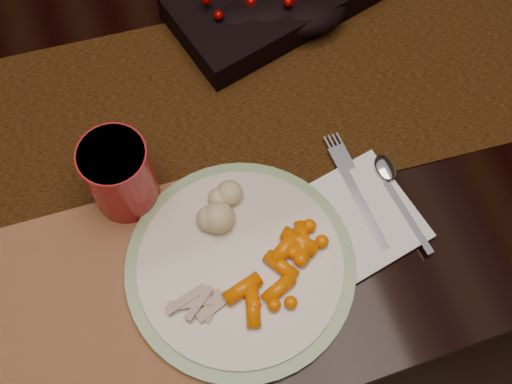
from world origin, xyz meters
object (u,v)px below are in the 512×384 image
object	(u,v)px
napkin	(364,214)
dinner_plate	(240,267)
turkey_shreds	(199,308)
red_cup	(120,175)
dining_table	(209,174)
placemat_main	(36,348)
mashed_potatoes	(216,202)
baby_carrots	(274,276)

from	to	relation	value
napkin	dinner_plate	bearing A→B (deg)	173.95
turkey_shreds	red_cup	distance (m)	0.19
dining_table	turkey_shreds	size ratio (longest dim) A/B	23.35
placemat_main	mashed_potatoes	xyz separation A→B (m)	(0.26, 0.10, 0.04)
turkey_shreds	baby_carrots	bearing A→B (deg)	4.63
dining_table	baby_carrots	xyz separation A→B (m)	(0.00, -0.35, 0.40)
napkin	red_cup	xyz separation A→B (m)	(-0.28, 0.13, 0.06)
placemat_main	mashed_potatoes	size ratio (longest dim) A/B	5.97
turkey_shreds	dinner_plate	bearing A→B (deg)	30.76
dining_table	placemat_main	bearing A→B (deg)	-131.24
dining_table	mashed_potatoes	bearing A→B (deg)	-98.57
placemat_main	napkin	distance (m)	0.44
red_cup	turkey_shreds	bearing A→B (deg)	-76.29
dinner_plate	red_cup	xyz separation A→B (m)	(-0.11, 0.14, 0.05)
placemat_main	dinner_plate	xyz separation A→B (m)	(0.26, 0.01, 0.01)
napkin	dining_table	bearing A→B (deg)	103.44
dining_table	turkey_shreds	bearing A→B (deg)	-104.76
baby_carrots	turkey_shreds	xyz separation A→B (m)	(-0.10, -0.01, -0.00)
dinner_plate	turkey_shreds	distance (m)	0.07
placemat_main	dinner_plate	bearing A→B (deg)	5.13
placemat_main	turkey_shreds	xyz separation A→B (m)	(0.20, -0.02, 0.03)
dining_table	turkey_shreds	xyz separation A→B (m)	(-0.09, -0.36, 0.40)
mashed_potatoes	napkin	distance (m)	0.19
dinner_plate	red_cup	size ratio (longest dim) A/B	2.49
dining_table	mashed_potatoes	size ratio (longest dim) A/B	23.84
dining_table	red_cup	world-z (taller)	red_cup
dinner_plate	turkey_shreds	size ratio (longest dim) A/B	3.73
placemat_main	red_cup	xyz separation A→B (m)	(0.15, 0.16, 0.06)
baby_carrots	mashed_potatoes	bearing A→B (deg)	108.71
red_cup	mashed_potatoes	bearing A→B (deg)	-31.50
placemat_main	turkey_shreds	distance (m)	0.20
red_cup	dining_table	bearing A→B (deg)	51.77
baby_carrots	red_cup	world-z (taller)	red_cup
dining_table	napkin	world-z (taller)	napkin
placemat_main	turkey_shreds	bearing A→B (deg)	-4.66
baby_carrots	placemat_main	bearing A→B (deg)	176.92
dining_table	red_cup	xyz separation A→B (m)	(-0.14, -0.18, 0.44)
mashed_potatoes	napkin	bearing A→B (deg)	-19.84
placemat_main	baby_carrots	xyz separation A→B (m)	(0.30, -0.02, 0.03)
dinner_plate	red_cup	bearing A→B (deg)	126.58
dinner_plate	napkin	size ratio (longest dim) A/B	1.99
napkin	red_cup	bearing A→B (deg)	143.94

